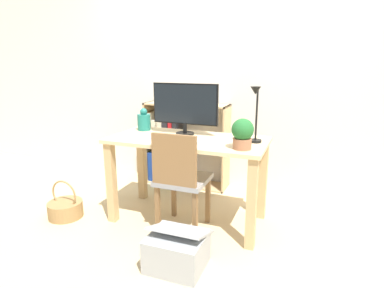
% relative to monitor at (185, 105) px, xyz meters
% --- Properties ---
extents(ground_plane, '(10.00, 10.00, 0.00)m').
position_rel_monitor_xyz_m(ground_plane, '(0.08, -0.13, -1.01)').
color(ground_plane, '#CCB284').
extents(wall_back, '(8.00, 0.05, 2.60)m').
position_rel_monitor_xyz_m(wall_back, '(0.08, 0.83, 0.29)').
color(wall_back, silver).
rests_on(wall_back, ground_plane).
extents(desk, '(1.33, 0.64, 0.75)m').
position_rel_monitor_xyz_m(desk, '(0.08, -0.13, -0.41)').
color(desk, '#D8BC8C').
rests_on(desk, ground_plane).
extents(monitor, '(0.60, 0.16, 0.45)m').
position_rel_monitor_xyz_m(monitor, '(0.00, 0.00, 0.00)').
color(monitor, black).
rests_on(monitor, desk).
extents(keyboard, '(0.41, 0.13, 0.02)m').
position_rel_monitor_xyz_m(keyboard, '(0.01, -0.23, -0.25)').
color(keyboard, '#B2B2B7').
rests_on(keyboard, desk).
extents(vase, '(0.12, 0.12, 0.21)m').
position_rel_monitor_xyz_m(vase, '(-0.43, 0.03, -0.17)').
color(vase, '#1E7266').
rests_on(vase, desk).
extents(desk_lamp, '(0.10, 0.19, 0.45)m').
position_rel_monitor_xyz_m(desk_lamp, '(0.63, -0.12, 0.02)').
color(desk_lamp, black).
rests_on(desk_lamp, desk).
extents(potted_plant, '(0.16, 0.16, 0.23)m').
position_rel_monitor_xyz_m(potted_plant, '(0.58, -0.30, -0.14)').
color(potted_plant, '#9E6647').
rests_on(potted_plant, desk).
extents(chair, '(0.40, 0.40, 0.85)m').
position_rel_monitor_xyz_m(chair, '(0.10, -0.35, -0.53)').
color(chair, gray).
rests_on(chair, ground_plane).
extents(bookshelf, '(0.94, 0.28, 0.93)m').
position_rel_monitor_xyz_m(bookshelf, '(-0.43, 0.66, -0.59)').
color(bookshelf, tan).
rests_on(bookshelf, ground_plane).
extents(basket, '(0.31, 0.31, 0.35)m').
position_rel_monitor_xyz_m(basket, '(-0.98, -0.49, -0.92)').
color(basket, '#997547').
rests_on(basket, ground_plane).
extents(storage_box, '(0.39, 0.40, 0.31)m').
position_rel_monitor_xyz_m(storage_box, '(0.26, -0.80, -0.88)').
color(storage_box, '#999EA3').
rests_on(storage_box, ground_plane).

